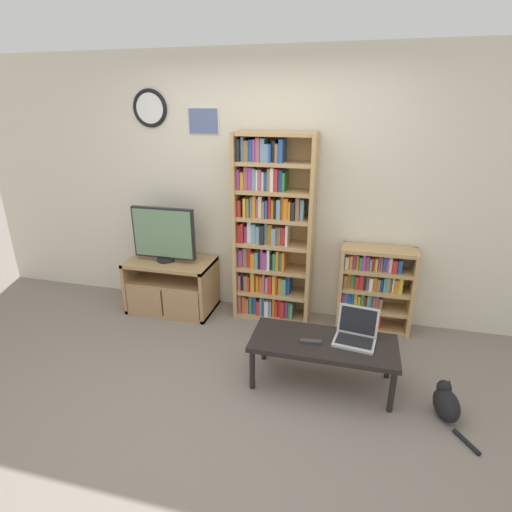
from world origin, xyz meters
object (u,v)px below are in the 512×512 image
(tv_stand, at_px, (171,285))
(television, at_px, (164,235))
(bookshelf_tall, at_px, (270,233))
(remote_near_laptop, at_px, (311,341))
(cat, at_px, (446,403))
(laptop, at_px, (356,333))
(coffee_table, at_px, (323,346))
(bookshelf_short, at_px, (372,287))

(tv_stand, height_order, television, television)
(television, height_order, bookshelf_tall, bookshelf_tall)
(television, relative_size, remote_near_laptop, 4.08)
(remote_near_laptop, distance_m, cat, 1.04)
(remote_near_laptop, bearing_deg, bookshelf_tall, 22.17)
(television, xyz_separation_m, cat, (2.63, -0.99, -0.74))
(tv_stand, distance_m, cat, 2.78)
(bookshelf_tall, height_order, laptop, bookshelf_tall)
(coffee_table, relative_size, laptop, 3.27)
(bookshelf_tall, relative_size, coffee_table, 1.67)
(cat, bearing_deg, television, 148.02)
(television, bearing_deg, bookshelf_short, 4.41)
(television, distance_m, bookshelf_tall, 1.09)
(coffee_table, distance_m, laptop, 0.27)
(tv_stand, xyz_separation_m, remote_near_laptop, (1.60, -0.90, 0.11))
(bookshelf_tall, xyz_separation_m, coffee_table, (0.65, -0.99, -0.57))
(bookshelf_short, relative_size, laptop, 2.45)
(cat, bearing_deg, tv_stand, 147.61)
(tv_stand, relative_size, television, 1.34)
(television, xyz_separation_m, bookshelf_tall, (1.08, 0.15, 0.06))
(television, distance_m, coffee_table, 1.99)
(tv_stand, relative_size, remote_near_laptop, 5.48)
(bookshelf_tall, relative_size, bookshelf_short, 2.23)
(tv_stand, height_order, bookshelf_tall, bookshelf_tall)
(laptop, relative_size, cat, 0.71)
(bookshelf_tall, bearing_deg, laptop, -45.83)
(bookshelf_tall, xyz_separation_m, cat, (1.55, -1.14, -0.80))
(bookshelf_short, distance_m, laptop, 0.94)
(tv_stand, bearing_deg, coffee_table, -26.61)
(bookshelf_tall, relative_size, laptop, 5.46)
(bookshelf_tall, xyz_separation_m, laptop, (0.89, -0.91, -0.46))
(bookshelf_tall, distance_m, cat, 2.08)
(tv_stand, distance_m, laptop, 2.09)
(tv_stand, bearing_deg, television, -169.15)
(bookshelf_short, bearing_deg, bookshelf_tall, -179.32)
(tv_stand, height_order, cat, tv_stand)
(television, height_order, cat, television)
(bookshelf_short, bearing_deg, tv_stand, -175.71)
(cat, bearing_deg, remote_near_laptop, 162.84)
(coffee_table, height_order, laptop, laptop)
(coffee_table, distance_m, remote_near_laptop, 0.12)
(bookshelf_short, bearing_deg, laptop, -98.38)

